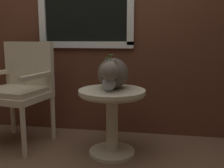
% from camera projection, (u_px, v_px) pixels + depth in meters
% --- Properties ---
extents(ground_plane, '(6.00, 6.00, 0.00)m').
position_uv_depth(ground_plane, '(76.00, 161.00, 2.23)').
color(ground_plane, brown).
extents(back_wall, '(4.00, 0.07, 2.60)m').
position_uv_depth(back_wall, '(95.00, 11.00, 2.76)').
color(back_wall, '#562D1E').
rests_on(back_wall, ground_plane).
extents(wicker_side_table, '(0.59, 0.59, 0.59)m').
position_uv_depth(wicker_side_table, '(112.00, 109.00, 2.30)').
color(wicker_side_table, beige).
rests_on(wicker_side_table, ground_plane).
extents(wicker_chair, '(0.64, 0.60, 0.99)m').
position_uv_depth(wicker_chair, '(20.00, 86.00, 2.56)').
color(wicker_chair, beige).
rests_on(wicker_chair, ground_plane).
extents(cat, '(0.28, 0.65, 0.28)m').
position_uv_depth(cat, '(113.00, 73.00, 2.28)').
color(cat, brown).
rests_on(cat, wicker_side_table).
extents(pewter_vase_with_ivy, '(0.11, 0.11, 0.31)m').
position_uv_depth(pewter_vase_with_ivy, '(109.00, 82.00, 2.15)').
color(pewter_vase_with_ivy, '#99999E').
rests_on(pewter_vase_with_ivy, wicker_side_table).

